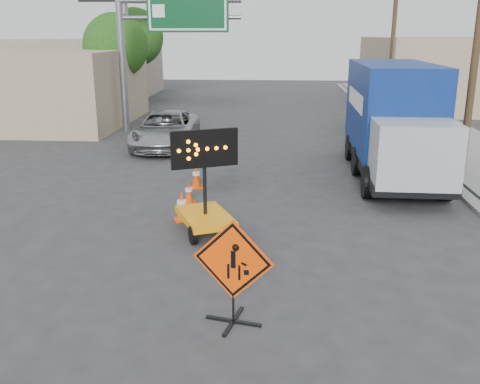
# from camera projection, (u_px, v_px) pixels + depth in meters

# --- Properties ---
(ground) EXTENTS (100.00, 100.00, 0.00)m
(ground) POSITION_uv_depth(u_px,v_px,m) (201.00, 298.00, 10.20)
(ground) COLOR #2D2D30
(ground) RESTS_ON ground
(curb_right) EXTENTS (0.40, 60.00, 0.12)m
(curb_right) POSITION_uv_depth(u_px,v_px,m) (407.00, 145.00, 24.02)
(curb_right) COLOR gray
(curb_right) RESTS_ON ground
(sidewalk_right) EXTENTS (4.00, 60.00, 0.15)m
(sidewalk_right) POSITION_uv_depth(u_px,v_px,m) (459.00, 145.00, 23.86)
(sidewalk_right) COLOR gray
(sidewalk_right) RESTS_ON ground
(storefront_left_near) EXTENTS (14.00, 10.00, 4.00)m
(storefront_left_near) POSITION_uv_depth(u_px,v_px,m) (2.00, 87.00, 29.73)
(storefront_left_near) COLOR tan
(storefront_left_near) RESTS_ON ground
(storefront_left_far) EXTENTS (12.00, 10.00, 4.40)m
(storefront_left_far) POSITION_uv_depth(u_px,v_px,m) (76.00, 68.00, 43.12)
(storefront_left_far) COLOR #A5958A
(storefront_left_far) RESTS_ON ground
(building_right_far) EXTENTS (10.00, 14.00, 4.60)m
(building_right_far) POSITION_uv_depth(u_px,v_px,m) (446.00, 72.00, 37.32)
(building_right_far) COLOR tan
(building_right_far) RESTS_ON ground
(highway_gantry) EXTENTS (6.18, 0.38, 6.90)m
(highway_gantry) POSITION_uv_depth(u_px,v_px,m) (161.00, 29.00, 26.23)
(highway_gantry) COLOR slate
(highway_gantry) RESTS_ON ground
(utility_pole_near) EXTENTS (1.80, 0.26, 9.00)m
(utility_pole_near) POSITION_uv_depth(u_px,v_px,m) (477.00, 39.00, 17.87)
(utility_pole_near) COLOR #48371E
(utility_pole_near) RESTS_ON ground
(utility_pole_far) EXTENTS (1.80, 0.26, 9.00)m
(utility_pole_far) POSITION_uv_depth(u_px,v_px,m) (393.00, 37.00, 31.25)
(utility_pole_far) COLOR #48371E
(utility_pole_far) RESTS_ON ground
(tree_left_near) EXTENTS (3.71, 3.71, 6.03)m
(tree_left_near) POSITION_uv_depth(u_px,v_px,m) (116.00, 46.00, 30.60)
(tree_left_near) COLOR #48371E
(tree_left_near) RESTS_ON ground
(tree_left_far) EXTENTS (4.10, 4.10, 6.66)m
(tree_left_far) POSITION_uv_depth(u_px,v_px,m) (135.00, 37.00, 38.20)
(tree_left_far) COLOR #48371E
(tree_left_far) RESTS_ON ground
(construction_sign) EXTENTS (1.40, 1.00, 1.90)m
(construction_sign) POSITION_uv_depth(u_px,v_px,m) (233.00, 270.00, 9.06)
(construction_sign) COLOR black
(construction_sign) RESTS_ON ground
(arrow_board) EXTENTS (1.78, 2.16, 2.65)m
(arrow_board) POSITION_uv_depth(u_px,v_px,m) (205.00, 210.00, 13.40)
(arrow_board) COLOR orange
(arrow_board) RESTS_ON ground
(pickup_truck) EXTENTS (2.89, 5.74, 1.56)m
(pickup_truck) POSITION_uv_depth(u_px,v_px,m) (166.00, 130.00, 23.58)
(pickup_truck) COLOR #A4A6AB
(pickup_truck) RESTS_ON ground
(box_truck) EXTENTS (2.75, 8.20, 3.87)m
(box_truck) POSITION_uv_depth(u_px,v_px,m) (393.00, 127.00, 18.45)
(box_truck) COLOR black
(box_truck) RESTS_ON ground
(cone_a) EXTENTS (0.52, 0.52, 0.80)m
(cone_a) POSITION_uv_depth(u_px,v_px,m) (182.00, 206.00, 14.35)
(cone_a) COLOR #FF4705
(cone_a) RESTS_ON ground
(cone_b) EXTENTS (0.38, 0.38, 0.66)m
(cone_b) POSITION_uv_depth(u_px,v_px,m) (189.00, 193.00, 15.83)
(cone_b) COLOR #FF4705
(cone_b) RESTS_ON ground
(cone_c) EXTENTS (0.49, 0.49, 0.76)m
(cone_c) POSITION_uv_depth(u_px,v_px,m) (196.00, 177.00, 17.37)
(cone_c) COLOR #FF4705
(cone_c) RESTS_ON ground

